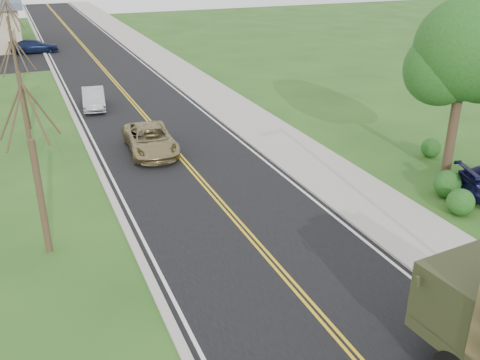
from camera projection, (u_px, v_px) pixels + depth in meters
road at (103, 68)px, 46.79m from camera, size 8.00×120.00×0.01m
curb_right at (149, 64)px, 48.25m from camera, size 0.30×120.00×0.12m
sidewalk_right at (168, 63)px, 48.87m from camera, size 3.20×120.00×0.10m
curb_left at (53, 72)px, 45.30m from camera, size 0.30×120.00×0.10m
leafy_tree at (465, 57)px, 23.22m from camera, size 4.83×4.50×8.10m
bare_tree_a at (38, 184)px, 17.98m from camera, size 1.93×2.26×6.08m
bare_tree_b at (23, 100)px, 28.14m from camera, size 1.83×2.14×5.73m
bare_tree_c at (14, 54)px, 38.13m from camera, size 2.04×2.39×6.42m
bare_tree_d at (10, 34)px, 48.33m from camera, size 1.88×2.20×5.91m
suv_champagne at (150, 140)px, 27.77m from camera, size 2.62×5.15×1.39m
sedan_silver at (94, 99)px, 35.27m from camera, size 1.88×4.14×1.32m
lot_car_navy at (34, 46)px, 53.17m from camera, size 4.65×2.00×1.33m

